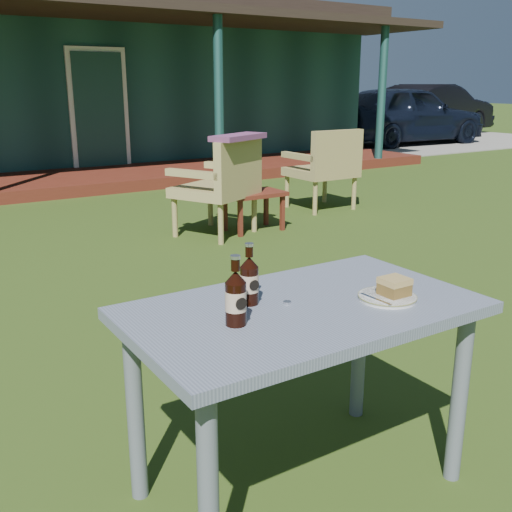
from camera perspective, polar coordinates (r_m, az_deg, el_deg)
ground at (r=3.63m, az=-11.21°, el=-7.67°), size 80.00×80.00×0.00m
gravel_strip at (r=16.53m, az=12.71°, el=10.71°), size 9.00×6.00×0.02m
car_near at (r=15.49m, az=14.04°, el=12.93°), size 4.29×1.87×1.44m
car_far at (r=18.57m, az=16.45°, el=13.20°), size 4.54×2.11×1.44m
cafe_table at (r=2.09m, az=4.48°, el=-7.25°), size 1.20×0.70×0.72m
plate at (r=2.14m, az=12.39°, el=-3.84°), size 0.20×0.20×0.01m
cake_slice at (r=2.14m, az=13.05°, el=-2.83°), size 0.09×0.09×0.06m
fork at (r=2.09m, az=11.32°, el=-4.06°), size 0.02×0.14×0.00m
cola_bottle_near at (r=2.02m, az=-0.65°, el=-2.30°), size 0.06×0.07×0.21m
cola_bottle_far at (r=1.85m, az=-1.94°, el=-3.96°), size 0.07×0.07×0.22m
bottle_cap at (r=2.05m, az=2.99°, el=-4.44°), size 0.03×0.03×0.01m
armchair_left at (r=5.83m, az=-3.22°, el=7.05°), size 0.91×0.89×0.94m
armchair_right at (r=7.13m, az=6.69°, el=8.60°), size 0.70×0.66×0.94m
floral_throw at (r=5.68m, az=-1.68°, el=11.26°), size 0.68×0.49×0.05m
side_table at (r=6.06m, az=-0.22°, el=5.59°), size 0.60×0.40×0.40m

